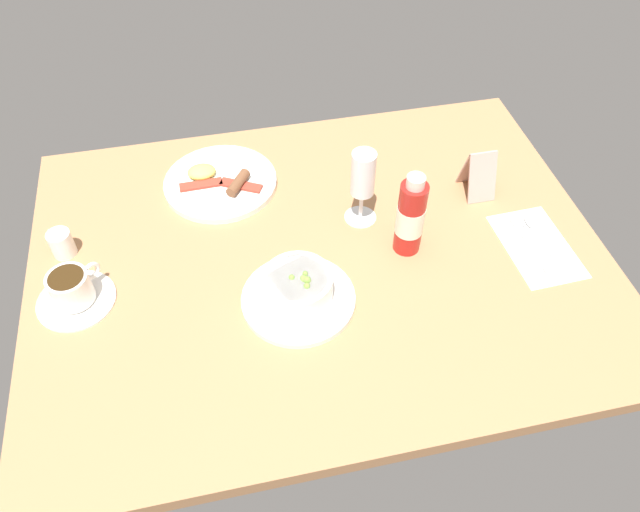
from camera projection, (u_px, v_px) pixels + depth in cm
name	position (u px, v px, depth cm)	size (l,w,h in cm)	color
ground_plane	(319.00, 259.00, 120.03)	(110.00, 84.00, 3.00)	#A8754C
porridge_bowl	(298.00, 290.00, 108.82)	(20.54, 20.54, 7.64)	white
cutlery_setting	(536.00, 244.00, 120.29)	(13.15, 20.29, 0.90)	white
coffee_cup	(73.00, 291.00, 109.09)	(14.03, 14.03, 6.76)	white
creamer_jug	(61.00, 243.00, 117.04)	(5.01, 4.85, 5.83)	white
wine_glass	(363.00, 178.00, 117.71)	(6.45, 6.45, 16.38)	white
sauce_bottle_red	(410.00, 217.00, 114.06)	(5.30, 5.30, 17.88)	#B21E19
breakfast_plate	(220.00, 182.00, 131.49)	(24.00, 24.00, 3.70)	white
menu_card	(479.00, 172.00, 127.20)	(5.87, 7.44, 10.34)	tan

